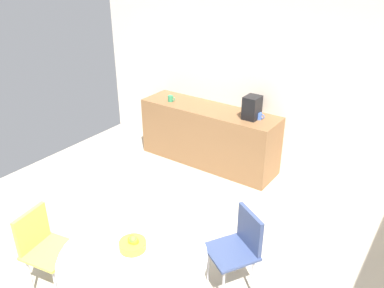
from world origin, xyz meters
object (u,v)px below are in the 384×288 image
(fruit_bowl, at_px, (133,244))
(coffee_maker, at_px, (252,108))
(round_table, at_px, (134,266))
(chair_yellow, at_px, (41,242))
(mug_white, at_px, (171,98))
(mug_green, at_px, (259,116))
(chair_navy, at_px, (241,242))

(fruit_bowl, relative_size, coffee_maker, 0.71)
(round_table, height_order, coffee_maker, coffee_maker)
(chair_yellow, height_order, mug_white, mug_white)
(mug_white, relative_size, mug_green, 1.00)
(round_table, relative_size, fruit_bowl, 5.35)
(chair_navy, height_order, chair_yellow, same)
(chair_yellow, bearing_deg, chair_navy, 34.85)
(fruit_bowl, bearing_deg, chair_navy, 54.49)
(chair_navy, height_order, fruit_bowl, fruit_bowl)
(fruit_bowl, xyz_separation_m, mug_white, (-1.68, 2.68, 0.16))
(mug_white, bearing_deg, chair_navy, -39.35)
(round_table, xyz_separation_m, mug_white, (-1.74, 2.74, 0.33))
(round_table, height_order, chair_navy, chair_navy)
(chair_yellow, distance_m, mug_white, 3.05)
(round_table, height_order, mug_white, mug_white)
(round_table, xyz_separation_m, fruit_bowl, (-0.06, 0.06, 0.17))
(round_table, xyz_separation_m, coffee_maker, (-0.40, 2.84, 0.44))
(fruit_bowl, distance_m, coffee_maker, 2.81)
(round_table, distance_m, mug_green, 2.90)
(chair_navy, distance_m, fruit_bowl, 1.04)
(round_table, relative_size, mug_green, 9.46)
(round_table, height_order, fruit_bowl, fruit_bowl)
(chair_navy, xyz_separation_m, mug_white, (-2.26, 1.86, 0.43))
(round_table, bearing_deg, mug_white, 122.39)
(round_table, relative_size, chair_yellow, 1.47)
(chair_navy, height_order, coffee_maker, coffee_maker)
(mug_white, relative_size, coffee_maker, 0.40)
(fruit_bowl, height_order, coffee_maker, coffee_maker)
(fruit_bowl, height_order, mug_green, mug_green)
(mug_white, distance_m, mug_green, 1.44)
(mug_green, bearing_deg, coffee_maker, -161.82)
(chair_yellow, bearing_deg, mug_green, 76.91)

